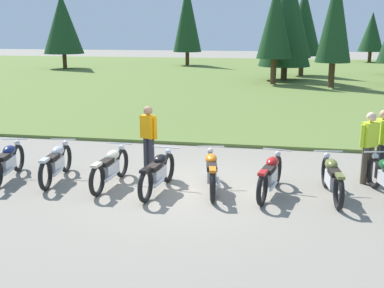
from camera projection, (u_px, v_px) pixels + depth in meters
The scene contains 13 objects.
ground_plane at pixel (187, 189), 10.70m from camera, with size 140.00×140.00×0.00m, color gray.
grass_moorland at pixel (257, 77), 35.58m from camera, with size 80.00×44.00×0.10m, color #5B7033.
forest_treeline at pixel (341, 19), 38.33m from camera, with size 40.63×26.36×8.76m.
motorcycle_navy at pixel (7, 162), 11.28m from camera, with size 0.70×2.08×0.88m.
motorcycle_silver at pixel (56, 163), 11.23m from camera, with size 0.63×2.10×0.88m.
motorcycle_cream at pixel (110, 167), 10.85m from camera, with size 0.62×2.10×0.88m.
motorcycle_black at pixel (158, 172), 10.47m from camera, with size 0.62×2.10×0.88m.
motorcycle_orange at pixel (211, 171), 10.52m from camera, with size 0.70×2.08×0.88m.
motorcycle_red at pixel (270, 175), 10.27m from camera, with size 0.66×2.08×0.88m.
motorcycle_olive at pixel (332, 177), 10.10m from camera, with size 0.62×2.10×0.88m.
rider_with_back_turned at pixel (149, 135), 11.77m from camera, with size 0.50×0.36×1.67m.
rider_in_hivis_vest at pixel (382, 140), 11.23m from camera, with size 0.27×0.55×1.67m.
rider_near_row_end at pixel (369, 143), 10.92m from camera, with size 0.46×0.39×1.67m.
Camera 1 is at (2.05, -9.96, 3.49)m, focal length 44.78 mm.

